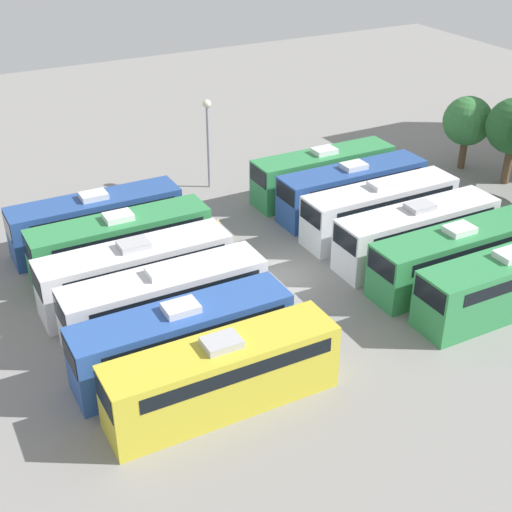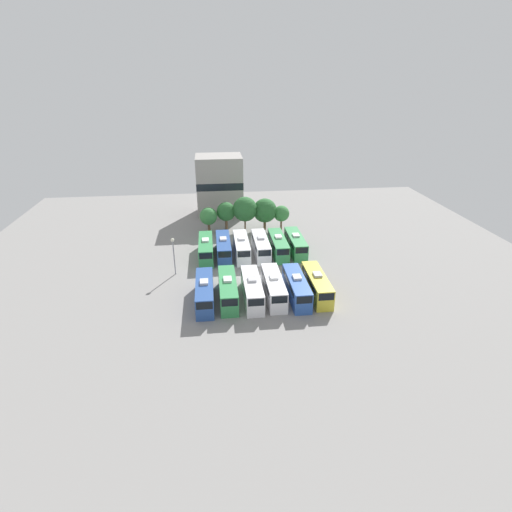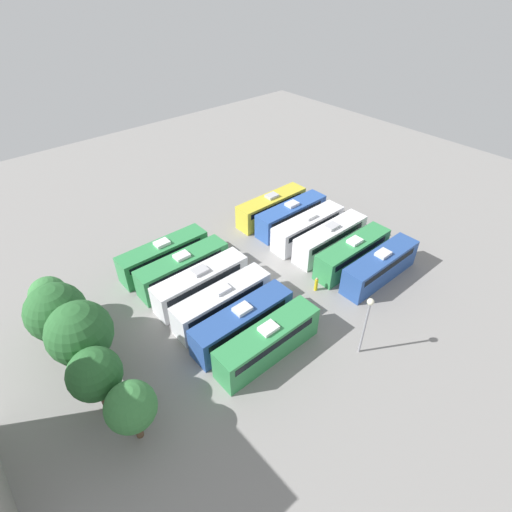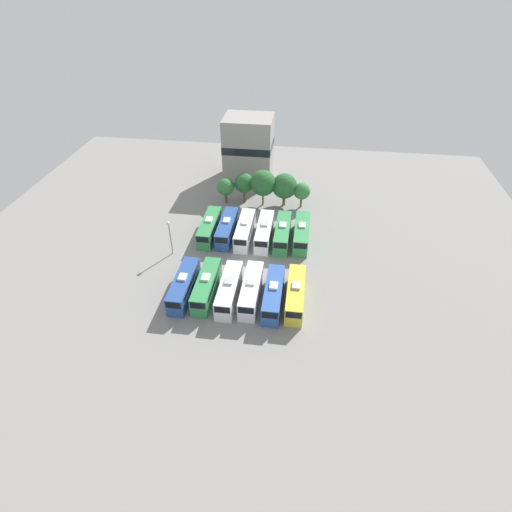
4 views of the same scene
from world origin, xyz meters
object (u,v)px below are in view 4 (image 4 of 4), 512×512
at_px(bus_11, 301,233).
at_px(tree_4, 302,191).
at_px(bus_6, 210,227).
at_px(bus_10, 283,232).
at_px(depot_building, 249,148).
at_px(bus_1, 207,285).
at_px(bus_5, 295,294).
at_px(tree_2, 263,183).
at_px(tree_0, 226,187).
at_px(light_pole, 170,232).
at_px(tree_1, 244,183).
at_px(bus_4, 273,294).
at_px(tree_3, 285,186).
at_px(bus_3, 251,289).
at_px(bus_8, 245,230).
at_px(bus_2, 229,289).
at_px(bus_0, 184,285).
at_px(bus_7, 227,228).
at_px(worker_person, 214,265).
at_px(bus_9, 264,231).

distance_m(bus_11, tree_4, 12.52).
xyz_separation_m(bus_6, bus_10, (13.60, 0.07, 0.00)).
bearing_deg(depot_building, bus_1, -90.41).
relative_size(bus_5, tree_2, 1.37).
bearing_deg(tree_0, light_pole, -107.35).
distance_m(tree_1, tree_4, 12.00).
bearing_deg(depot_building, bus_4, -76.47).
distance_m(tree_2, tree_3, 4.44).
height_order(bus_6, bus_11, same).
distance_m(bus_3, bus_8, 16.44).
height_order(bus_2, light_pole, light_pole).
relative_size(bus_2, bus_10, 1.00).
height_order(bus_0, bus_1, same).
bearing_deg(tree_3, tree_0, -176.48).
height_order(bus_2, tree_4, tree_4).
relative_size(light_pole, tree_3, 0.94).
height_order(bus_4, bus_10, same).
bearing_deg(bus_10, tree_0, 136.33).
xyz_separation_m(bus_1, tree_2, (5.21, 28.67, 3.22)).
height_order(bus_7, worker_person, bus_7).
bearing_deg(bus_9, tree_0, 127.82).
xyz_separation_m(bus_6, bus_11, (17.04, 0.46, 0.00)).
xyz_separation_m(bus_9, depot_building, (-6.74, 25.37, 5.32)).
bearing_deg(tree_4, bus_3, -102.16).
height_order(bus_1, tree_4, tree_4).
bearing_deg(light_pole, tree_2, 54.41).
relative_size(tree_0, depot_building, 0.40).
height_order(bus_7, bus_9, same).
xyz_separation_m(bus_7, light_pole, (-8.52, -6.74, 2.78)).
bearing_deg(bus_6, tree_0, 86.94).
bearing_deg(tree_2, bus_5, -73.61).
bearing_deg(bus_10, bus_9, -179.19).
relative_size(light_pole, tree_1, 1.02).
distance_m(bus_0, bus_7, 17.01).
bearing_deg(tree_3, bus_3, -95.14).
distance_m(bus_4, tree_2, 29.78).
distance_m(bus_0, tree_0, 28.93).
bearing_deg(tree_1, bus_6, -108.51).
height_order(bus_3, tree_2, tree_2).
distance_m(bus_9, bus_10, 3.31).
xyz_separation_m(bus_7, tree_3, (9.55, 12.95, 2.58)).
bearing_deg(bus_7, worker_person, -91.56).
distance_m(bus_7, bus_11, 13.77).
bearing_deg(worker_person, bus_9, 53.28).
height_order(tree_1, tree_4, tree_1).
bearing_deg(bus_7, tree_0, 102.05).
distance_m(bus_3, bus_6, 19.00).
xyz_separation_m(bus_8, depot_building, (-3.10, 25.38, 5.32)).
bearing_deg(depot_building, tree_2, -68.91).
height_order(tree_3, tree_4, tree_3).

